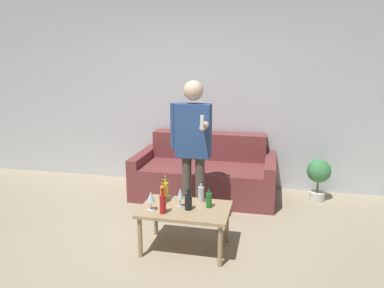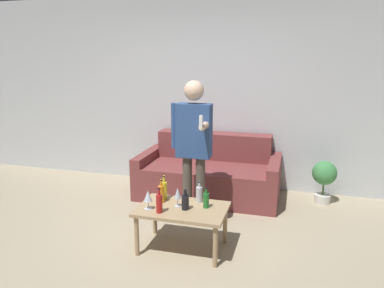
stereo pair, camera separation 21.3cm
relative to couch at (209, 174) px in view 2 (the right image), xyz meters
The scene contains 14 objects.
ground_plane 1.75m from the couch, 97.01° to the right, with size 16.00×16.00×0.00m, color tan.
wall_back 1.18m from the couch, 113.77° to the left, with size 8.00×0.06×2.70m.
couch is the anchor object (origin of this frame).
coffee_table 1.53m from the couch, 86.86° to the right, with size 0.86×0.57×0.43m.
bottle_orange 1.38m from the couch, 96.82° to the right, with size 0.06×0.06×0.25m.
bottle_green 1.38m from the couch, 81.35° to the right, with size 0.06×0.06×0.22m.
bottle_dark 1.48m from the couch, 96.16° to the right, with size 0.06×0.06×0.24m.
bottle_yellow 1.57m from the couch, 85.46° to the right, with size 0.07×0.07×0.20m.
bottle_red 1.51m from the couch, 78.21° to the right, with size 0.06×0.06×0.20m.
bottle_clear 1.71m from the couch, 93.00° to the right, with size 0.06×0.06×0.24m.
wine_glass_near 1.53m from the couch, 88.84° to the right, with size 0.07×0.07×0.19m.
wine_glass_far 1.68m from the couch, 97.62° to the right, with size 0.08×0.08×0.19m.
person_standing_front 1.14m from the couch, 88.28° to the right, with size 0.45×0.41×1.61m.
potted_plant 1.49m from the couch, ahead, with size 0.31×0.31×0.56m.
Camera 2 is at (1.30, -3.03, 1.86)m, focal length 35.00 mm.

